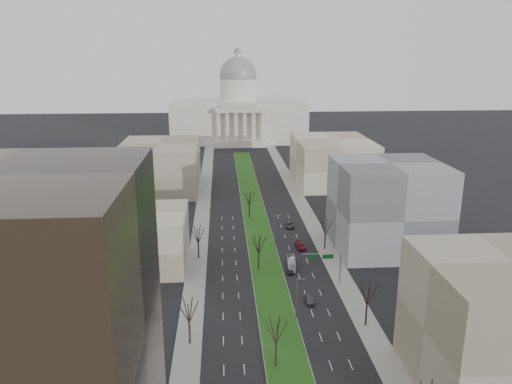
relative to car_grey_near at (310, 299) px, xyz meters
name	(u,v)px	position (x,y,z in m)	size (l,w,h in m)	color
ground	(255,218)	(-7.76, 57.74, -0.75)	(600.00, 600.00, 0.00)	black
median	(256,219)	(-7.76, 56.73, -0.65)	(8.00, 222.03, 0.20)	#999993
sidewalk_left	(199,248)	(-25.26, 32.74, -0.68)	(5.00, 330.00, 0.15)	gray
sidewalk_right	(324,245)	(9.74, 32.74, -0.68)	(5.00, 330.00, 0.15)	gray
capitol	(238,114)	(-7.76, 207.32, 15.55)	(80.00, 46.00, 55.00)	beige
building_beige_left	(134,239)	(-40.76, 22.74, 6.25)	(26.00, 22.00, 14.00)	tan
building_tan_right	(505,327)	(25.24, -30.26, 10.25)	(26.00, 24.00, 22.00)	gray
building_grey_right	(387,206)	(26.24, 29.74, 11.25)	(28.00, 26.00, 24.00)	slate
building_far_left	(160,166)	(-42.76, 97.74, 8.25)	(30.00, 40.00, 18.00)	gray
building_far_right	(332,161)	(27.24, 102.74, 8.25)	(30.00, 40.00, 18.00)	tan
tree_left_mid	(189,310)	(-24.96, -14.26, 6.25)	(5.40, 5.40, 9.72)	black
tree_left_far	(198,234)	(-24.96, 25.74, 6.09)	(5.28, 5.28, 9.50)	black
tree_right_mid	(368,293)	(9.44, -10.26, 6.40)	(5.52, 5.52, 9.94)	black
tree_right_far	(326,227)	(9.44, 29.74, 5.78)	(5.04, 5.04, 9.07)	black
tree_median_a	(276,330)	(-9.76, -22.26, 6.25)	(5.40, 5.40, 9.72)	black
tree_median_b	(259,243)	(-9.76, 17.74, 6.25)	(5.40, 5.40, 9.72)	black
tree_median_c	(249,198)	(-9.76, 57.74, 6.25)	(5.40, 5.40, 9.72)	black
streetlamp_median_b	(297,299)	(-4.00, -7.26, 4.06)	(1.90, 0.20, 9.16)	gray
streetlamp_median_c	(275,230)	(-4.00, 32.74, 4.06)	(1.90, 0.20, 9.16)	gray
mast_arm_signs	(329,261)	(5.73, 7.76, 5.36)	(9.12, 0.24, 8.09)	gray
car_grey_near	(310,299)	(0.00, 0.00, 0.00)	(1.77, 4.41, 1.50)	#51565A
car_black	(290,269)	(-2.09, 15.66, -0.01)	(1.58, 4.52, 1.49)	black
car_red	(300,246)	(2.79, 30.58, 0.02)	(2.16, 5.31, 1.54)	maroon
car_grey_far	(290,225)	(2.24, 48.23, -0.03)	(2.39, 5.17, 1.44)	#44454B
box_van	(292,263)	(-1.37, 18.47, 0.38)	(1.90, 8.12, 2.26)	white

